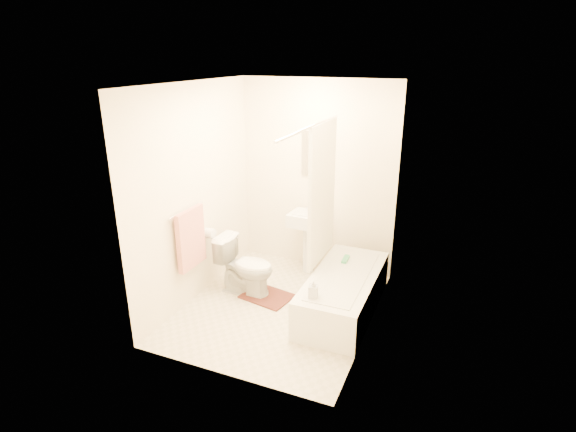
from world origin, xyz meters
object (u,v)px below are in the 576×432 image
at_px(sink, 308,240).
at_px(bath_mat, 267,296).
at_px(toilet, 246,266).
at_px(bathtub, 343,293).
at_px(soap_bottle, 313,289).

xyz_separation_m(sink, bath_mat, (-0.21, -0.80, -0.43)).
distance_m(toilet, bathtub, 1.17).
xyz_separation_m(toilet, bathtub, (1.16, 0.05, -0.12)).
xyz_separation_m(bath_mat, soap_bottle, (0.74, -0.50, 0.51)).
relative_size(sink, bath_mat, 1.57).
relative_size(bathtub, bath_mat, 2.75).
bearing_deg(soap_bottle, toilet, 152.89).
bearing_deg(bathtub, toilet, -177.55).
height_order(bathtub, bath_mat, bathtub).
relative_size(toilet, bathtub, 0.45).
xyz_separation_m(toilet, soap_bottle, (1.01, -0.52, 0.19)).
bearing_deg(soap_bottle, bath_mat, 145.64).
bearing_deg(bath_mat, soap_bottle, -34.36).
height_order(toilet, bathtub, toilet).
xyz_separation_m(bathtub, bath_mat, (-0.89, -0.06, -0.20)).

